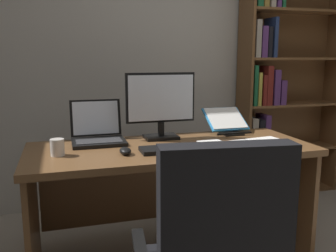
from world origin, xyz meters
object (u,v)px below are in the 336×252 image
at_px(computer_mouse, 125,151).
at_px(reading_stand_with_book, 226,121).
at_px(pen, 217,142).
at_px(laptop, 98,134).
at_px(open_binder, 256,145).
at_px(monitor, 161,106).
at_px(notepad, 214,144).
at_px(desk, 168,174).
at_px(coffee_mug, 57,147).
at_px(bookshelf, 279,80).
at_px(keyboard, 176,149).

height_order(computer_mouse, reading_stand_with_book, reading_stand_with_book).
bearing_deg(pen, reading_stand_with_book, 57.38).
relative_size(laptop, open_binder, 0.70).
relative_size(monitor, pen, 3.33).
relative_size(laptop, notepad, 1.56).
bearing_deg(laptop, notepad, -22.19).
xyz_separation_m(laptop, notepad, (0.69, -0.28, -0.05)).
xyz_separation_m(desk, open_binder, (0.49, -0.25, 0.21)).
bearing_deg(reading_stand_with_book, monitor, -172.35).
relative_size(reading_stand_with_book, coffee_mug, 3.06).
xyz_separation_m(laptop, computer_mouse, (0.12, -0.35, -0.04)).
distance_m(reading_stand_with_book, open_binder, 0.47).
relative_size(desk, coffee_mug, 18.39).
xyz_separation_m(laptop, reading_stand_with_book, (0.93, 0.06, 0.03)).
distance_m(bookshelf, computer_mouse, 1.91).
bearing_deg(monitor, laptop, 179.09).
bearing_deg(coffee_mug, notepad, -0.45).
bearing_deg(reading_stand_with_book, open_binder, -92.10).
bearing_deg(notepad, coffee_mug, 179.55).
bearing_deg(bookshelf, computer_mouse, -148.15).
bearing_deg(reading_stand_with_book, computer_mouse, -152.96).
xyz_separation_m(bookshelf, notepad, (-1.03, -0.92, -0.32)).
distance_m(monitor, reading_stand_with_book, 0.53).
relative_size(bookshelf, computer_mouse, 20.35).
bearing_deg(monitor, bookshelf, 26.53).
bearing_deg(coffee_mug, computer_mouse, -12.21).
bearing_deg(notepad, reading_stand_with_book, 55.07).
relative_size(notepad, pen, 1.50).
bearing_deg(notepad, laptop, 157.81).
relative_size(reading_stand_with_book, pen, 2.05).
height_order(reading_stand_with_book, coffee_mug, reading_stand_with_book).
relative_size(monitor, coffee_mug, 4.96).
bearing_deg(notepad, keyboard, -165.25).
distance_m(computer_mouse, pen, 0.60).
xyz_separation_m(notepad, pen, (0.02, 0.00, 0.01)).
relative_size(bookshelf, monitor, 4.54).
height_order(computer_mouse, notepad, computer_mouse).
bearing_deg(bookshelf, pen, -137.58).
relative_size(computer_mouse, open_binder, 0.22).
bearing_deg(keyboard, notepad, 14.75).
height_order(monitor, open_binder, monitor).
bearing_deg(pen, laptop, 158.37).
xyz_separation_m(reading_stand_with_book, pen, (-0.22, -0.34, -0.07)).
distance_m(laptop, reading_stand_with_book, 0.93).
relative_size(pen, coffee_mug, 1.49).
relative_size(monitor, keyboard, 1.11).
bearing_deg(pen, coffee_mug, 179.56).
xyz_separation_m(open_binder, notepad, (-0.22, 0.12, -0.01)).
height_order(keyboard, reading_stand_with_book, reading_stand_with_book).
bearing_deg(bookshelf, notepad, -138.14).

